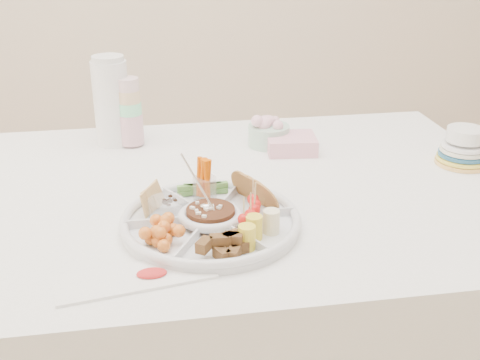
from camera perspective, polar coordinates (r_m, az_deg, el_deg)
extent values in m
cube|color=white|center=(1.67, -2.03, -12.64)|extent=(1.52, 1.02, 0.76)
cylinder|color=silver|center=(1.29, -2.79, -3.66)|extent=(0.39, 0.39, 0.04)
cylinder|color=#3F1B10|center=(1.28, -2.80, -3.37)|extent=(0.11, 0.11, 0.04)
cylinder|color=#B7C7AC|center=(1.75, -10.39, 6.26)|extent=(0.09, 0.09, 0.19)
cylinder|color=white|center=(1.77, -12.10, 7.44)|extent=(0.12, 0.12, 0.26)
cylinder|color=#ACCEBA|center=(1.74, 2.75, 4.71)|extent=(0.14, 0.14, 0.09)
cube|color=#EAA1B4|center=(1.71, 4.87, 3.45)|extent=(0.15, 0.13, 0.05)
cylinder|color=gold|center=(1.71, 20.44, 2.83)|extent=(0.14, 0.14, 0.09)
cube|color=white|center=(1.14, -9.87, -9.09)|extent=(0.30, 0.14, 0.01)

